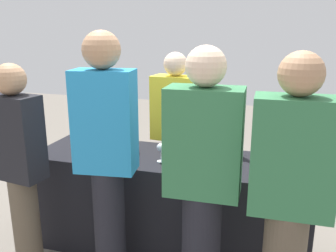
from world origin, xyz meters
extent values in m
plane|color=slate|center=(0.00, 0.00, 0.00)|extent=(12.00, 12.00, 0.00)
cube|color=black|center=(0.00, 0.00, 0.40)|extent=(2.13, 0.65, 0.79)
cylinder|color=black|center=(-0.82, 0.16, 0.89)|extent=(0.07, 0.07, 0.20)
cylinder|color=black|center=(-0.82, 0.16, 1.03)|extent=(0.03, 0.03, 0.08)
cylinder|color=black|center=(-0.82, 0.16, 1.08)|extent=(0.03, 0.03, 0.02)
cylinder|color=silver|center=(-0.82, 0.16, 0.88)|extent=(0.07, 0.07, 0.07)
cylinder|color=black|center=(-0.67, 0.11, 0.90)|extent=(0.07, 0.07, 0.22)
cylinder|color=black|center=(-0.67, 0.11, 1.06)|extent=(0.03, 0.03, 0.09)
cylinder|color=maroon|center=(-0.67, 0.11, 1.11)|extent=(0.03, 0.03, 0.02)
cylinder|color=silver|center=(-0.67, 0.11, 0.89)|extent=(0.07, 0.07, 0.08)
cylinder|color=black|center=(-0.52, 0.07, 0.90)|extent=(0.07, 0.07, 0.22)
cylinder|color=black|center=(-0.52, 0.07, 1.05)|extent=(0.03, 0.03, 0.07)
cylinder|color=black|center=(-0.52, 0.07, 1.10)|extent=(0.03, 0.03, 0.02)
cylinder|color=silver|center=(-0.52, 0.07, 0.89)|extent=(0.07, 0.07, 0.08)
cylinder|color=black|center=(-0.32, 0.06, 0.89)|extent=(0.06, 0.06, 0.20)
cylinder|color=black|center=(-0.32, 0.06, 1.03)|extent=(0.02, 0.02, 0.07)
cylinder|color=maroon|center=(-0.32, 0.06, 1.07)|extent=(0.03, 0.03, 0.02)
cylinder|color=silver|center=(-0.32, 0.06, 0.88)|extent=(0.07, 0.07, 0.07)
cylinder|color=black|center=(0.02, 0.07, 0.91)|extent=(0.07, 0.07, 0.23)
cylinder|color=black|center=(0.02, 0.07, 1.06)|extent=(0.03, 0.03, 0.08)
cylinder|color=maroon|center=(0.02, 0.07, 1.11)|extent=(0.03, 0.03, 0.02)
cylinder|color=silver|center=(0.02, 0.07, 0.89)|extent=(0.08, 0.08, 0.08)
cylinder|color=black|center=(0.31, 0.13, 0.90)|extent=(0.08, 0.08, 0.21)
cylinder|color=black|center=(0.31, 0.13, 1.04)|extent=(0.03, 0.03, 0.08)
cylinder|color=maroon|center=(0.31, 0.13, 1.09)|extent=(0.03, 0.03, 0.02)
cylinder|color=silver|center=(0.31, 0.13, 0.89)|extent=(0.08, 0.08, 0.07)
cylinder|color=black|center=(0.52, 0.17, 0.91)|extent=(0.07, 0.07, 0.24)
cylinder|color=black|center=(0.52, 0.17, 1.07)|extent=(0.03, 0.03, 0.09)
cylinder|color=maroon|center=(0.52, 0.17, 1.13)|extent=(0.03, 0.03, 0.02)
cylinder|color=silver|center=(0.52, 0.17, 0.90)|extent=(0.07, 0.07, 0.08)
cylinder|color=black|center=(0.70, 0.10, 0.90)|extent=(0.08, 0.08, 0.21)
cylinder|color=black|center=(0.70, 0.10, 1.05)|extent=(0.03, 0.03, 0.08)
cylinder|color=gold|center=(0.70, 0.10, 1.10)|extent=(0.03, 0.03, 0.02)
cylinder|color=silver|center=(0.70, 0.10, 0.89)|extent=(0.08, 0.08, 0.07)
cylinder|color=silver|center=(-0.55, -0.16, 0.79)|extent=(0.06, 0.06, 0.00)
cylinder|color=silver|center=(-0.55, -0.16, 0.83)|extent=(0.01, 0.01, 0.07)
sphere|color=silver|center=(-0.55, -0.16, 0.89)|extent=(0.07, 0.07, 0.07)
cylinder|color=silver|center=(-0.42, -0.07, 0.79)|extent=(0.07, 0.07, 0.00)
cylinder|color=silver|center=(-0.42, -0.07, 0.83)|extent=(0.01, 0.01, 0.06)
sphere|color=silver|center=(-0.42, -0.07, 0.89)|extent=(0.07, 0.07, 0.07)
sphere|color=#590C19|center=(-0.42, -0.07, 0.88)|extent=(0.04, 0.04, 0.04)
cylinder|color=silver|center=(-0.02, -0.11, 0.79)|extent=(0.06, 0.06, 0.00)
cylinder|color=silver|center=(-0.02, -0.11, 0.83)|extent=(0.01, 0.01, 0.08)
sphere|color=silver|center=(-0.02, -0.11, 0.90)|extent=(0.07, 0.07, 0.07)
sphere|color=#590C19|center=(-0.02, -0.11, 0.89)|extent=(0.04, 0.04, 0.04)
cylinder|color=silver|center=(0.07, -0.06, 0.79)|extent=(0.06, 0.06, 0.00)
cylinder|color=silver|center=(0.07, -0.06, 0.83)|extent=(0.01, 0.01, 0.07)
sphere|color=silver|center=(0.07, -0.06, 0.90)|extent=(0.07, 0.07, 0.07)
cylinder|color=#3F3351|center=(-0.09, 0.54, 0.39)|extent=(0.22, 0.22, 0.77)
cube|color=yellow|center=(-0.09, 0.54, 1.06)|extent=(0.43, 0.27, 0.58)
sphere|color=beige|center=(-0.09, 0.54, 1.46)|extent=(0.21, 0.21, 0.21)
cylinder|color=brown|center=(-0.87, -0.61, 0.38)|extent=(0.19, 0.19, 0.77)
cube|color=black|center=(-0.87, -0.61, 1.05)|extent=(0.37, 0.24, 0.57)
sphere|color=tan|center=(-0.87, -0.61, 1.44)|extent=(0.21, 0.21, 0.21)
cylinder|color=black|center=(-0.25, -0.54, 0.43)|extent=(0.21, 0.21, 0.87)
cube|color=#268CCC|center=(-0.25, -0.54, 1.19)|extent=(0.41, 0.26, 0.65)
sphere|color=tan|center=(-0.25, -0.54, 1.63)|extent=(0.23, 0.23, 0.23)
cube|color=#337247|center=(0.39, -0.62, 1.14)|extent=(0.43, 0.24, 0.62)
sphere|color=beige|center=(0.39, -0.62, 1.56)|extent=(0.22, 0.22, 0.22)
cube|color=#337247|center=(0.87, -0.69, 1.13)|extent=(0.42, 0.24, 0.62)
sphere|color=tan|center=(0.87, -0.69, 1.55)|extent=(0.22, 0.22, 0.22)
camera|label=1|loc=(0.75, -2.52, 1.76)|focal=38.50mm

